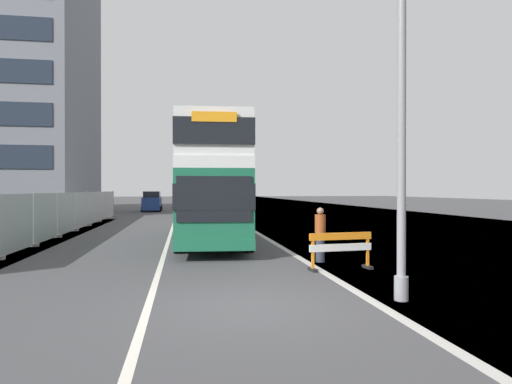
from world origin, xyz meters
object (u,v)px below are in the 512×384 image
at_px(double_decker_bus, 214,182).
at_px(car_far_side, 194,199).
at_px(roadworks_barrier, 341,246).
at_px(car_receding_far, 190,199).
at_px(pedestrian_at_kerb, 320,235).
at_px(car_oncoming_near, 197,204).
at_px(lamppost_foreground, 402,96).
at_px(car_receding_mid, 152,202).

distance_m(double_decker_bus, car_far_side, 40.75).
bearing_deg(roadworks_barrier, car_receding_far, 94.99).
xyz_separation_m(car_far_side, pedestrian_at_kerb, (2.94, -46.82, -0.18)).
height_order(double_decker_bus, car_receding_far, double_decker_bus).
bearing_deg(car_far_side, car_receding_far, -95.27).
height_order(roadworks_barrier, pedestrian_at_kerb, pedestrian_at_kerb).
height_order(car_oncoming_near, pedestrian_at_kerb, car_oncoming_near).
bearing_deg(car_far_side, pedestrian_at_kerb, -86.41).
relative_size(lamppost_foreground, roadworks_barrier, 4.70).
height_order(car_oncoming_near, car_receding_mid, car_oncoming_near).
bearing_deg(pedestrian_at_kerb, car_oncoming_near, 97.20).
bearing_deg(car_far_side, lamppost_foreground, -86.55).
xyz_separation_m(car_oncoming_near, car_receding_far, (-0.33, 15.44, 0.10)).
bearing_deg(car_receding_mid, car_receding_far, 59.21).
relative_size(car_receding_far, car_far_side, 1.00).
bearing_deg(roadworks_barrier, pedestrian_at_kerb, 96.51).
bearing_deg(pedestrian_at_kerb, roadworks_barrier, -83.49).
xyz_separation_m(roadworks_barrier, pedestrian_at_kerb, (-0.16, 1.41, 0.20)).
distance_m(double_decker_bus, car_receding_far, 34.56).
bearing_deg(car_receding_far, car_oncoming_near, -88.77).
relative_size(lamppost_foreground, pedestrian_at_kerb, 5.19).
bearing_deg(car_receding_far, lamppost_foreground, -85.37).
xyz_separation_m(car_receding_mid, pedestrian_at_kerb, (7.57, -33.82, -0.13)).
distance_m(lamppost_foreground, roadworks_barrier, 5.00).
distance_m(car_oncoming_near, car_receding_mid, 9.68).
xyz_separation_m(car_receding_mid, car_receding_far, (4.06, 6.81, 0.10)).
xyz_separation_m(lamppost_foreground, pedestrian_at_kerb, (-0.17, 4.93, -3.35)).
bearing_deg(car_receding_far, roadworks_barrier, -85.01).
relative_size(car_oncoming_near, car_receding_far, 1.04).
distance_m(double_decker_bus, lamppost_foreground, 11.59).
bearing_deg(roadworks_barrier, car_far_side, 93.68).
distance_m(double_decker_bus, car_receding_mid, 28.14).
relative_size(car_far_side, pedestrian_at_kerb, 2.41).
relative_size(lamppost_foreground, car_receding_far, 2.16).
distance_m(lamppost_foreground, car_far_side, 51.94).
height_order(car_far_side, pedestrian_at_kerb, car_far_side).
bearing_deg(car_receding_far, car_receding_mid, -120.79).
relative_size(double_decker_bus, car_receding_far, 2.80).
bearing_deg(double_decker_bus, car_receding_far, 90.91).
relative_size(roadworks_barrier, car_receding_mid, 0.46).
xyz_separation_m(double_decker_bus, car_far_side, (0.02, 40.71, -1.58)).
relative_size(double_decker_bus, roadworks_barrier, 6.08).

